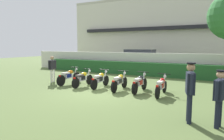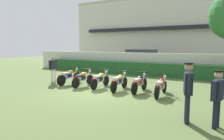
% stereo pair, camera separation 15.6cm
% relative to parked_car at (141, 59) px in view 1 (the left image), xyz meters
% --- Properties ---
extents(ground, '(60.00, 60.00, 0.00)m').
position_rel_parked_car_xyz_m(ground, '(1.80, -10.49, -0.94)').
color(ground, '#566B38').
extents(building, '(24.20, 6.50, 7.71)m').
position_rel_parked_car_xyz_m(building, '(1.80, 6.33, 2.92)').
color(building, beige).
rests_on(building, ground).
extents(compound_wall, '(22.99, 0.30, 1.68)m').
position_rel_parked_car_xyz_m(compound_wall, '(1.80, -3.34, -0.10)').
color(compound_wall, silver).
rests_on(compound_wall, ground).
extents(hedge_row, '(18.39, 0.70, 0.99)m').
position_rel_parked_car_xyz_m(hedge_row, '(1.80, -4.04, -0.44)').
color(hedge_row, '#235628').
rests_on(hedge_row, ground).
extents(parked_car, '(4.55, 2.17, 1.89)m').
position_rel_parked_car_xyz_m(parked_car, '(0.00, 0.00, 0.00)').
color(parked_car, silver).
rests_on(parked_car, ground).
extents(motorcycle_in_row_0, '(0.60, 1.96, 0.97)m').
position_rel_parked_car_xyz_m(motorcycle_in_row_0, '(-0.93, -9.51, -0.48)').
color(motorcycle_in_row_0, black).
rests_on(motorcycle_in_row_0, ground).
extents(motorcycle_in_row_1, '(0.60, 1.87, 0.94)m').
position_rel_parked_car_xyz_m(motorcycle_in_row_1, '(0.16, -9.64, -0.50)').
color(motorcycle_in_row_1, black).
rests_on(motorcycle_in_row_1, ground).
extents(motorcycle_in_row_2, '(0.60, 1.87, 0.94)m').
position_rel_parked_car_xyz_m(motorcycle_in_row_2, '(1.21, -9.50, -0.50)').
color(motorcycle_in_row_2, black).
rests_on(motorcycle_in_row_2, ground).
extents(motorcycle_in_row_3, '(0.60, 1.89, 0.95)m').
position_rel_parked_car_xyz_m(motorcycle_in_row_3, '(2.40, -9.57, -0.49)').
color(motorcycle_in_row_3, black).
rests_on(motorcycle_in_row_3, ground).
extents(motorcycle_in_row_4, '(0.60, 1.85, 0.95)m').
position_rel_parked_car_xyz_m(motorcycle_in_row_4, '(3.45, -9.48, -0.49)').
color(motorcycle_in_row_4, black).
rests_on(motorcycle_in_row_4, ground).
extents(motorcycle_in_row_5, '(0.60, 1.89, 0.94)m').
position_rel_parked_car_xyz_m(motorcycle_in_row_5, '(4.56, -9.66, -0.50)').
color(motorcycle_in_row_5, black).
rests_on(motorcycle_in_row_5, ground).
extents(inspector_person, '(0.22, 0.66, 1.61)m').
position_rel_parked_car_xyz_m(inspector_person, '(-2.25, -9.47, 0.01)').
color(inspector_person, silver).
rests_on(inspector_person, ground).
extents(officer_0, '(0.33, 0.68, 1.76)m').
position_rel_parked_car_xyz_m(officer_0, '(6.15, -12.55, 0.12)').
color(officer_0, black).
rests_on(officer_0, ground).
extents(officer_1, '(0.32, 0.63, 1.59)m').
position_rel_parked_car_xyz_m(officer_1, '(6.91, -12.56, -0.00)').
color(officer_1, black).
rests_on(officer_1, ground).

